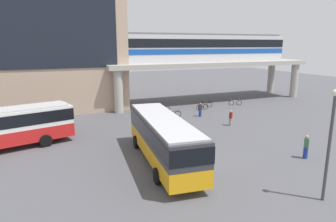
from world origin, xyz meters
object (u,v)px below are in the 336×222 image
object	(u,v)px
bicycle_red	(202,107)
pedestrian_waiting_near_stop	(231,118)
bicycle_black	(205,104)
pedestrian_at_kerb	(306,147)
bicycle_blue	(173,114)
pedestrian_by_bike_rack	(200,110)
bicycle_brown	(163,109)
bus_main	(163,135)
train	(205,47)
bicycle_silver	(235,103)

from	to	relation	value
bicycle_red	pedestrian_waiting_near_stop	world-z (taller)	pedestrian_waiting_near_stop
bicycle_black	pedestrian_at_kerb	size ratio (longest dim) A/B	0.96
bicycle_blue	bicycle_black	bearing A→B (deg)	28.00
bicycle_black	pedestrian_by_bike_rack	world-z (taller)	pedestrian_by_bike_rack
bicycle_black	bicycle_red	bearing A→B (deg)	-132.73
bicycle_red	bicycle_black	world-z (taller)	same
bicycle_blue	bicycle_brown	xyz separation A→B (m)	(-0.18, 2.77, 0.00)
bicycle_red	pedestrian_by_bike_rack	xyz separation A→B (m)	(-1.99, -2.99, 0.39)
bus_main	bicycle_red	xyz separation A→B (m)	(11.07, 13.91, -1.63)
train	bicycle_brown	size ratio (longest dim) A/B	14.24
bus_main	bicycle_brown	xyz separation A→B (m)	(6.00, 14.74, -1.63)
bicycle_brown	bicycle_silver	size ratio (longest dim) A/B	1.04
bicycle_blue	pedestrian_at_kerb	bearing A→B (deg)	-76.70
bicycle_blue	pedestrian_at_kerb	world-z (taller)	pedestrian_at_kerb
train	bicycle_black	world-z (taller)	train
bicycle_red	bicycle_brown	world-z (taller)	same
bicycle_silver	bicycle_black	distance (m)	4.44
pedestrian_waiting_near_stop	bicycle_blue	bearing A→B (deg)	123.78
bicycle_red	pedestrian_at_kerb	distance (m)	17.35
pedestrian_waiting_near_stop	pedestrian_by_bike_rack	world-z (taller)	pedestrian_by_bike_rack
pedestrian_waiting_near_stop	pedestrian_at_kerb	distance (m)	9.64
bus_main	bicycle_silver	xyz separation A→B (m)	(16.68, 14.74, -1.63)
bicycle_black	bus_main	bearing A→B (deg)	-128.90
bicycle_red	pedestrian_waiting_near_stop	size ratio (longest dim) A/B	1.12
train	bus_main	world-z (taller)	train
pedestrian_by_bike_rack	bus_main	bearing A→B (deg)	-129.74
bicycle_red	pedestrian_by_bike_rack	world-z (taller)	pedestrian_by_bike_rack
bicycle_black	pedestrian_waiting_near_stop	xyz separation A→B (m)	(-2.27, -8.96, 0.38)
bicycle_black	pedestrian_by_bike_rack	distance (m)	5.36
bicycle_blue	pedestrian_waiting_near_stop	world-z (taller)	pedestrian_waiting_near_stop
pedestrian_waiting_near_stop	bus_main	bearing A→B (deg)	-148.02
bicycle_blue	pedestrian_by_bike_rack	world-z (taller)	pedestrian_by_bike_rack
bus_main	bicycle_black	bearing A→B (deg)	51.10
bicycle_red	bicycle_black	distance (m)	1.77
pedestrian_by_bike_rack	pedestrian_at_kerb	bearing A→B (deg)	-87.10
bicycle_black	pedestrian_waiting_near_stop	size ratio (longest dim) A/B	1.06
bicycle_silver	train	bearing A→B (deg)	118.61
train	pedestrian_at_kerb	xyz separation A→B (m)	(-4.49, -22.50, -6.86)
bicycle_brown	pedestrian_by_bike_rack	distance (m)	4.92
pedestrian_by_bike_rack	bicycle_red	bearing A→B (deg)	56.33
bicycle_brown	pedestrian_at_kerb	xyz separation A→B (m)	(3.81, -18.12, 0.47)
bicycle_black	pedestrian_at_kerb	bearing A→B (deg)	-97.56
bicycle_brown	pedestrian_at_kerb	bearing A→B (deg)	-78.14
train	bicycle_brown	distance (m)	11.91
train	bicycle_brown	world-z (taller)	train
bicycle_red	bicycle_brown	xyz separation A→B (m)	(-5.07, 0.83, 0.00)
bicycle_brown	pedestrian_waiting_near_stop	xyz separation A→B (m)	(4.01, -8.49, 0.38)
bicycle_silver	pedestrian_at_kerb	distance (m)	19.39
bicycle_silver	bicycle_black	size ratio (longest dim) A/B	1.01
train	bicycle_red	world-z (taller)	train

